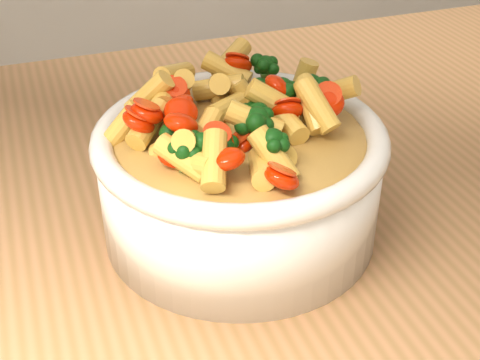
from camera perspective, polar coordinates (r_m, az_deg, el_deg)
name	(u,v)px	position (r m, az deg, el deg)	size (l,w,h in m)	color
table	(219,313)	(0.62, -1.82, -11.24)	(1.20, 0.80, 0.90)	#A57046
serving_bowl	(240,179)	(0.52, 0.00, 0.11)	(0.22, 0.22, 0.10)	white
pasta_salad	(240,110)	(0.49, 0.00, 5.97)	(0.18, 0.18, 0.04)	gold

